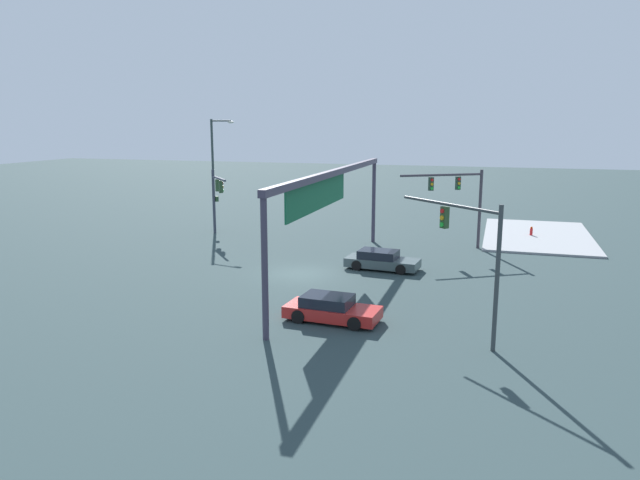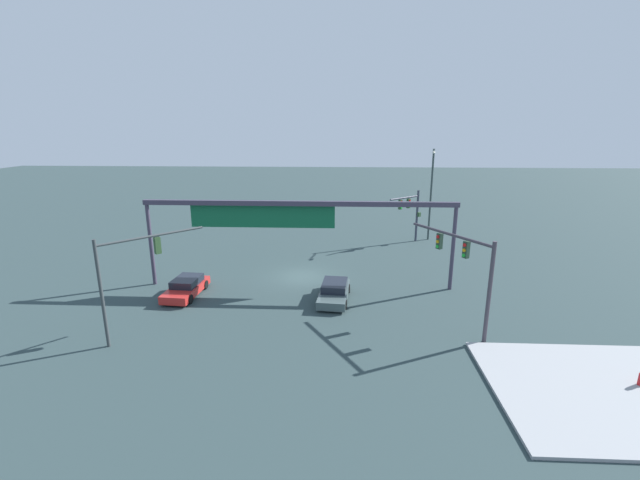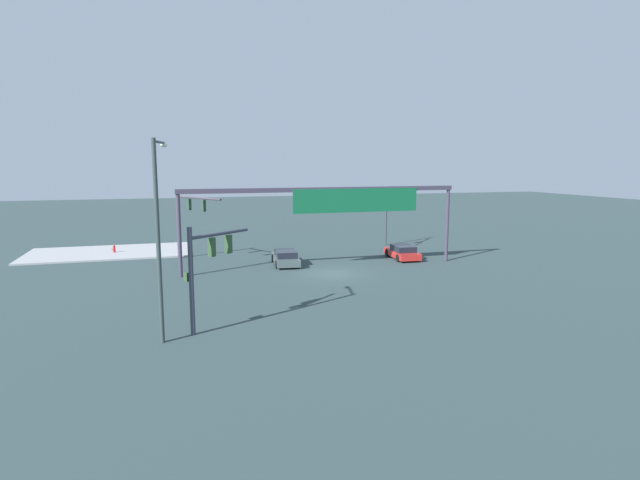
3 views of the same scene
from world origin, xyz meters
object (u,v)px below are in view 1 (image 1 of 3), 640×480
Objects in this scene: traffic_signal_opposite_side at (471,243)px; sedan_car_approaching at (381,260)px; streetlamp_curved_arm at (215,168)px; traffic_signal_cross_street at (216,193)px; traffic_signal_near_corner at (460,193)px; sedan_car_waiting_far at (331,309)px; fire_hydrant_on_curb at (531,231)px.

traffic_signal_opposite_side is 1.27× the size of sedan_car_approaching.
traffic_signal_opposite_side is 0.64× the size of streetlamp_curved_arm.
traffic_signal_cross_street is (18.58, 21.04, -0.70)m from traffic_signal_opposite_side.
traffic_signal_opposite_side is at bearing -56.74° from sedan_car_approaching.
sedan_car_waiting_far is at bearing 44.89° from traffic_signal_near_corner.
traffic_signal_near_corner is 9.30m from sedan_car_approaching.
traffic_signal_cross_street is 17.17m from sedan_car_approaching.
streetlamp_curved_arm is (2.10, 1.11, 1.86)m from traffic_signal_cross_street.
fire_hydrant_on_curb is (25.13, -3.64, -3.70)m from traffic_signal_opposite_side.
traffic_signal_cross_street is 23.48m from sedan_car_waiting_far.
fire_hydrant_on_curb is at bearing 22.00° from streetlamp_curved_arm.
sedan_car_approaching reaches higher than fire_hydrant_on_curb.
traffic_signal_near_corner is 0.62× the size of streetlamp_curved_arm.
traffic_signal_near_corner reaches higher than sedan_car_approaching.
traffic_signal_cross_street is at bearing 133.79° from sedan_car_waiting_far.
traffic_signal_cross_street is at bearing 158.91° from sedan_car_approaching.
streetlamp_curved_arm is at bearing 154.70° from sedan_car_approaching.
fire_hydrant_on_curb is (24.51, -9.84, -0.09)m from sedan_car_waiting_far.
sedan_car_approaching is at bearing 23.56° from traffic_signal_cross_street.
streetlamp_curved_arm is 13.22× the size of fire_hydrant_on_curb.
sedan_car_approaching is at bearing -18.35° from streetlamp_curved_arm.
streetlamp_curved_arm is 26.63m from fire_hydrant_on_curb.
sedan_car_approaching and sedan_car_waiting_far have the same top height.
traffic_signal_cross_street is 25.71m from fire_hydrant_on_curb.
traffic_signal_opposite_side is at bearing 171.76° from fire_hydrant_on_curb.
sedan_car_waiting_far is at bearing -86.49° from sedan_car_approaching.
sedan_car_approaching is 10.45m from sedan_car_waiting_far.
traffic_signal_opposite_side is at bearing 8.49° from traffic_signal_cross_street.
traffic_signal_opposite_side is 25.66m from fire_hydrant_on_curb.
traffic_signal_cross_street reaches higher than fire_hydrant_on_curb.
traffic_signal_cross_street is at bearing -49.83° from streetlamp_curved_arm.
traffic_signal_near_corner is at bearing 66.15° from sedan_car_approaching.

